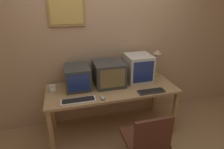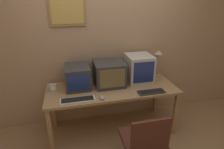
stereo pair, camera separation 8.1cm
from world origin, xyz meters
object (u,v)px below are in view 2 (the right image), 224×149
(monitor_left, at_px, (78,77))
(desk_lamp, at_px, (158,57))
(keyboard_main, at_px, (78,100))
(keyboard_side, at_px, (151,92))
(monitor_right, at_px, (139,68))
(monitor_center, at_px, (109,73))
(mouse_near_keyboard, at_px, (102,97))
(desk_clock, at_px, (53,88))
(office_chair, at_px, (143,146))

(monitor_left, bearing_deg, desk_lamp, 5.41)
(keyboard_main, height_order, keyboard_side, same)
(monitor_right, distance_m, keyboard_side, 0.47)
(keyboard_main, bearing_deg, monitor_left, 84.77)
(monitor_left, bearing_deg, monitor_center, -2.00)
(monitor_right, relative_size, desk_lamp, 0.95)
(monitor_right, distance_m, mouse_near_keyboard, 0.82)
(keyboard_side, xyz_separation_m, mouse_near_keyboard, (-0.70, -0.00, 0.01))
(monitor_right, height_order, desk_clock, monitor_right)
(monitor_left, bearing_deg, mouse_near_keyboard, -56.94)
(monitor_right, bearing_deg, desk_lamp, 18.32)
(monitor_center, height_order, desk_clock, monitor_center)
(desk_clock, bearing_deg, keyboard_side, -15.33)
(desk_lamp, distance_m, office_chair, 1.47)
(keyboard_side, distance_m, desk_lamp, 0.72)
(desk_clock, relative_size, desk_lamp, 0.24)
(monitor_center, bearing_deg, keyboard_side, -38.40)
(monitor_center, bearing_deg, monitor_right, 1.95)
(office_chair, bearing_deg, keyboard_side, 60.16)
(monitor_left, bearing_deg, monitor_right, 0.01)
(desk_lamp, bearing_deg, mouse_near_keyboard, -152.21)
(keyboard_main, relative_size, desk_clock, 4.12)
(mouse_near_keyboard, xyz_separation_m, office_chair, (0.39, -0.55, -0.41))
(monitor_left, xyz_separation_m, desk_clock, (-0.35, -0.06, -0.11))
(keyboard_side, distance_m, mouse_near_keyboard, 0.70)
(monitor_center, xyz_separation_m, keyboard_side, (0.51, -0.41, -0.17))
(monitor_left, relative_size, keyboard_side, 1.13)
(desk_clock, xyz_separation_m, office_chair, (1.02, -0.92, -0.44))
(monitor_right, distance_m, desk_lamp, 0.42)
(monitor_center, distance_m, mouse_near_keyboard, 0.48)
(monitor_right, relative_size, keyboard_main, 0.94)
(monitor_right, relative_size, mouse_near_keyboard, 4.15)
(monitor_center, xyz_separation_m, mouse_near_keyboard, (-0.19, -0.41, -0.16))
(monitor_center, bearing_deg, mouse_near_keyboard, -114.58)
(monitor_left, height_order, office_chair, monitor_left)
(keyboard_main, bearing_deg, monitor_center, 38.06)
(keyboard_main, bearing_deg, monitor_right, 22.62)
(mouse_near_keyboard, relative_size, office_chair, 0.12)
(monitor_right, xyz_separation_m, office_chair, (-0.28, -0.98, -0.60))
(keyboard_side, height_order, office_chair, office_chair)
(monitor_left, height_order, desk_clock, monitor_left)
(desk_clock, xyz_separation_m, desk_lamp, (1.68, 0.18, 0.28))
(monitor_left, relative_size, desk_clock, 3.99)
(desk_clock, relative_size, office_chair, 0.13)
(keyboard_main, distance_m, mouse_near_keyboard, 0.32)
(mouse_near_keyboard, bearing_deg, desk_clock, 149.73)
(monitor_left, height_order, monitor_center, monitor_center)
(monitor_right, relative_size, desk_clock, 3.88)
(monitor_center, relative_size, desk_lamp, 1.00)
(monitor_center, relative_size, office_chair, 0.53)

